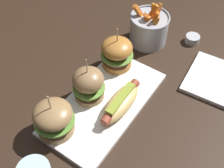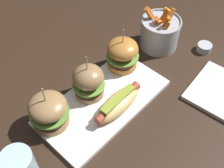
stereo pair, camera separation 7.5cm
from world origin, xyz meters
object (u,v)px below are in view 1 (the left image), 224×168
slider_center (89,84)px  side_plate (218,81)px  hot_dog (121,102)px  slider_left (54,119)px  sauce_ramekin (192,39)px  slider_right (117,53)px  fries_bucket (149,28)px  platter_main (105,103)px

slider_center → side_plate: size_ratio=0.81×
hot_dog → slider_center: size_ratio=1.13×
slider_left → sauce_ramekin: slider_left is taller
slider_right → sauce_ramekin: (0.24, -0.14, -0.05)m
hot_dog → slider_center: slider_center is taller
slider_center → fries_bucket: slider_center is taller
hot_dog → slider_left: 0.18m
sauce_ramekin → slider_left: bearing=164.6°
hot_dog → sauce_ramekin: size_ratio=3.48×
slider_right → slider_left: bearing=-180.0°
hot_dog → slider_center: bearing=99.9°
slider_center → sauce_ramekin: 0.42m
slider_center → slider_left: bearing=178.0°
platter_main → slider_left: (-0.14, 0.05, 0.05)m
platter_main → slider_center: slider_center is taller
hot_dog → sauce_ramekin: bearing=-7.0°
hot_dog → side_plate: (0.25, -0.18, -0.03)m
side_plate → fries_bucket: bearing=80.8°
hot_dog → slider_center: 0.10m
hot_dog → side_plate: bearing=-36.5°
hot_dog → slider_center: (-0.02, 0.09, 0.03)m
platter_main → side_plate: (0.26, -0.23, -0.00)m
hot_dog → side_plate: hot_dog is taller
slider_center → slider_right: 0.14m
slider_left → slider_center: slider_center is taller
sauce_ramekin → slider_right: bearing=149.4°
platter_main → slider_right: size_ratio=2.66×
hot_dog → slider_right: (0.13, 0.10, 0.03)m
platter_main → fries_bucket: (0.30, 0.04, 0.05)m
fries_bucket → side_plate: 0.27m
sauce_ramekin → hot_dog: bearing=173.0°
hot_dog → slider_left: bearing=146.8°
side_plate → slider_center: bearing=133.6°
side_plate → hot_dog: bearing=143.5°
slider_center → side_plate: bearing=-46.4°
slider_center → fries_bucket: 0.31m
slider_center → fries_bucket: (0.31, -0.01, -0.01)m
sauce_ramekin → side_plate: (-0.12, -0.14, -0.01)m
slider_center → slider_right: bearing=1.9°
platter_main → side_plate: platter_main is taller
slider_right → fries_bucket: bearing=-5.8°
sauce_ramekin → platter_main: bearing=166.4°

